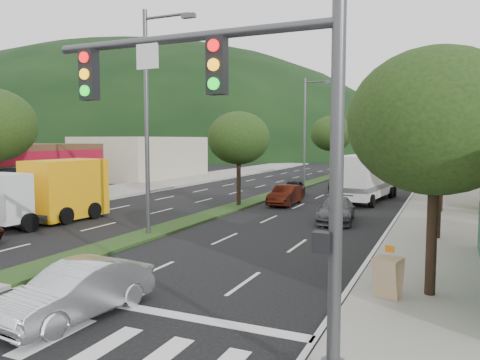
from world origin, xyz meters
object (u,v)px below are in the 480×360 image
at_px(a_frame_sign, 388,274).
at_px(traffic_signal, 251,123).
at_px(sedan_silver, 77,291).
at_px(car_queue_a, 293,188).
at_px(streetlight_near, 150,111).
at_px(motorhome, 367,176).
at_px(tree_r_d, 445,128).
at_px(box_truck, 54,193).
at_px(tree_r_e, 445,134).
at_px(tree_med_near, 239,138).
at_px(tree_r_b, 441,123).
at_px(car_queue_b, 336,210).
at_px(tree_r_c, 443,132).
at_px(car_queue_c, 286,195).
at_px(car_queue_d, 347,183).
at_px(streetlight_mid, 307,126).
at_px(tree_med_far, 332,134).
at_px(tree_r_a, 436,122).

bearing_deg(a_frame_sign, traffic_signal, -97.46).
height_order(sedan_silver, car_queue_a, sedan_silver).
relative_size(streetlight_near, motorhome, 1.15).
bearing_deg(car_queue_a, motorhome, -14.27).
distance_m(traffic_signal, tree_r_d, 31.68).
relative_size(box_truck, a_frame_sign, 4.56).
bearing_deg(car_queue_a, tree_r_d, 19.15).
relative_size(tree_r_e, tree_med_near, 1.11).
distance_m(tree_r_b, motorhome, 13.53).
height_order(car_queue_b, box_truck, box_truck).
bearing_deg(tree_r_c, car_queue_c, -179.67).
height_order(tree_r_b, streetlight_near, streetlight_near).
distance_m(tree_r_d, sedan_silver, 32.19).
bearing_deg(traffic_signal, tree_med_near, 114.80).
relative_size(tree_r_e, motorhome, 0.77).
distance_m(tree_r_d, car_queue_a, 12.52).
height_order(traffic_signal, car_queue_b, traffic_signal).
bearing_deg(car_queue_d, tree_r_d, 8.28).
xyz_separation_m(traffic_signal, car_queue_c, (-6.48, 21.48, -3.99)).
bearing_deg(sedan_silver, car_queue_b, 86.63).
distance_m(streetlight_near, streetlight_mid, 25.00).
xyz_separation_m(tree_med_far, motorhome, (7.12, -19.82, -3.27)).
bearing_deg(tree_r_c, tree_med_far, 116.57).
xyz_separation_m(tree_r_b, car_queue_a, (-10.50, 12.95, -4.43)).
xyz_separation_m(tree_med_near, box_truck, (-6.56, -9.14, -2.89)).
xyz_separation_m(tree_r_c, tree_med_far, (-12.00, 24.00, 0.26)).
bearing_deg(car_queue_d, tree_med_far, 116.21).
height_order(tree_r_c, motorhome, tree_r_c).
xyz_separation_m(tree_r_b, a_frame_sign, (-1.02, -8.78, -4.24)).
distance_m(tree_r_a, streetlight_mid, 31.32).
xyz_separation_m(tree_r_d, sedan_silver, (-7.83, -30.90, -4.51)).
bearing_deg(tree_med_near, sedan_silver, -77.55).
bearing_deg(car_queue_b, car_queue_d, 91.68).
bearing_deg(car_queue_a, traffic_signal, -80.69).
xyz_separation_m(traffic_signal, a_frame_sign, (1.95, 4.76, -3.84)).
distance_m(tree_r_d, tree_med_near, 16.99).
distance_m(traffic_signal, tree_r_e, 41.65).
height_order(tree_med_near, car_queue_a, tree_med_near).
bearing_deg(box_truck, car_queue_a, -113.90).
xyz_separation_m(tree_med_near, car_queue_d, (4.66, 11.95, -3.78)).
bearing_deg(streetlight_near, car_queue_a, 85.63).
relative_size(tree_r_b, tree_med_near, 1.15).
bearing_deg(traffic_signal, a_frame_sign, 67.67).
relative_size(tree_r_e, sedan_silver, 1.64).
bearing_deg(tree_r_d, tree_r_a, -90.00).
bearing_deg(tree_r_a, box_truck, 165.33).
bearing_deg(car_queue_d, tree_r_b, -59.91).
xyz_separation_m(car_queue_b, car_queue_c, (-4.48, 5.00, 0.02)).
relative_size(car_queue_a, box_truck, 0.53).
bearing_deg(tree_r_d, tree_r_b, -90.00).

